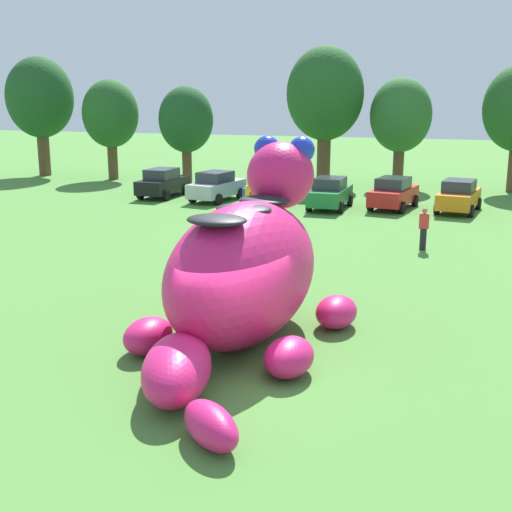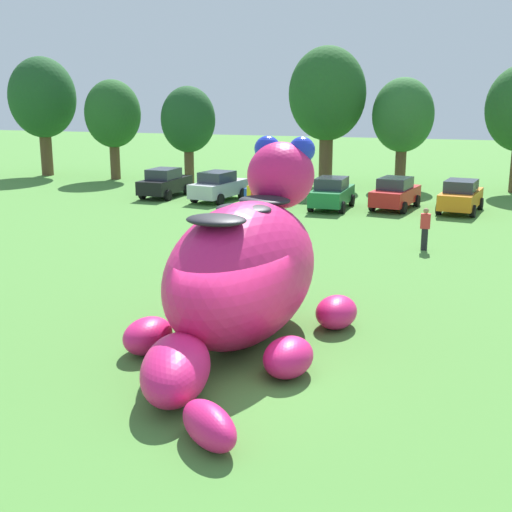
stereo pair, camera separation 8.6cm
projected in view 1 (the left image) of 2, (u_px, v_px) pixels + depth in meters
The scene contains 16 objects.
ground_plane at pixel (238, 371), 15.36m from camera, with size 160.00×160.00×0.00m, color #4C8438.
giant_inflatable_creature at pixel (244, 271), 16.90m from camera, with size 5.21×9.84×5.00m.
car_black at pixel (163, 183), 40.34m from camera, with size 2.08×4.17×1.72m.
car_silver at pixel (216, 186), 38.88m from camera, with size 2.48×4.34×1.72m.
car_blue at pixel (268, 189), 37.80m from camera, with size 1.94×4.10×1.72m.
car_green at pixel (330, 193), 36.28m from camera, with size 2.00×4.13×1.72m.
car_red at pixel (393, 193), 36.26m from camera, with size 2.49×4.34×1.72m.
car_orange at pixel (459, 196), 35.27m from camera, with size 2.38×4.30×1.72m.
tree_far_left at pixel (40, 98), 49.58m from camera, with size 4.91×4.91×8.71m.
tree_left at pixel (110, 114), 47.63m from camera, with size 3.97×3.97×7.04m.
tree_mid_left at pixel (186, 120), 45.52m from camera, with size 3.70×3.70×6.57m.
tree_centre_left at pixel (325, 95), 44.74m from camera, with size 5.16×5.16×9.16m.
tree_centre at pixel (401, 116), 43.79m from camera, with size 4.01×4.01×7.11m.
spectator_near_inflatable at pixel (254, 204), 32.70m from camera, with size 0.38×0.26×1.71m.
spectator_mid_field at pixel (424, 229), 26.87m from camera, with size 0.38×0.26×1.71m.
spectator_by_cars at pixel (249, 198), 34.68m from camera, with size 0.38×0.26×1.71m.
Camera 1 is at (4.70, -13.49, 6.23)m, focal length 47.09 mm.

